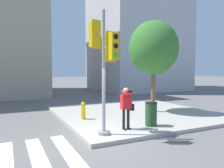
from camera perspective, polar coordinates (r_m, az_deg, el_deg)
The scene contains 9 objects.
ground_plane at distance 7.68m, azimuth -3.19°, elevation -14.94°, with size 160.00×160.00×0.00m, color slate.
sidewalk_corner at distance 12.24m, azimuth 5.75°, elevation -7.60°, with size 8.00×8.00×0.15m.
crosswalk_stripes at distance 6.97m, azimuth -26.26°, elevation -17.21°, with size 3.86×3.05×0.01m.
traffic_signal_pole at distance 7.69m, azimuth -2.28°, elevation 6.93°, with size 0.65×1.34×4.42m.
person_photographer at distance 8.50m, azimuth 3.82°, elevation -5.38°, with size 0.58×0.54×1.62m.
street_tree at distance 12.31m, azimuth 10.80°, elevation 9.20°, with size 2.69×2.69×5.01m.
fire_hydrant at distance 10.39m, azimuth -7.54°, elevation -6.89°, with size 0.21×0.27×0.82m.
trash_bin at distance 9.19m, azimuth 10.16°, elevation -7.71°, with size 0.50×0.50×0.99m.
building_right at distance 29.26m, azimuth 6.30°, elevation 14.29°, with size 10.35×10.55×15.81m.
Camera 1 is at (-2.79, -6.73, 2.43)m, focal length 35.00 mm.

